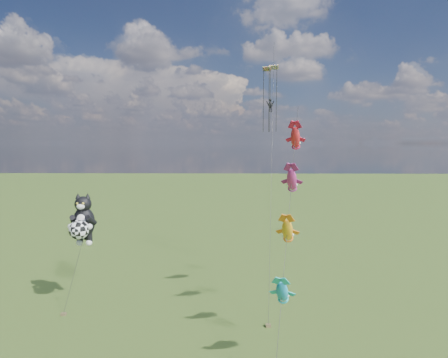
{
  "coord_description": "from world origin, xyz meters",
  "views": [
    {
      "loc": [
        11.43,
        -25.58,
        14.07
      ],
      "look_at": [
        10.76,
        11.14,
        10.57
      ],
      "focal_mm": 30.0,
      "sensor_mm": 36.0,
      "label": 1
    }
  ],
  "objects": [
    {
      "name": "ground",
      "position": [
        0.0,
        0.0,
        0.0
      ],
      "size": [
        300.0,
        300.0,
        0.0
      ],
      "primitive_type": "plane",
      "color": "#213C0F"
    },
    {
      "name": "fish_windsock_rig",
      "position": [
        15.67,
        1.08,
        9.69
      ],
      "size": [
        4.01,
        15.52,
        17.3
      ],
      "rotation": [
        0.0,
        0.0,
        0.08
      ],
      "color": "brown",
      "rests_on": "ground"
    },
    {
      "name": "cat_kite_rig",
      "position": [
        -1.48,
        6.18,
        7.32
      ],
      "size": [
        2.21,
        4.03,
        9.78
      ],
      "rotation": [
        0.0,
        0.0,
        -0.27
      ],
      "color": "brown",
      "rests_on": "ground"
    },
    {
      "name": "parafoil_rig",
      "position": [
        15.82,
        16.63,
        18.62
      ],
      "size": [
        2.84,
        17.45,
        25.77
      ],
      "rotation": [
        0.0,
        0.0,
        -0.03
      ],
      "color": "brown",
      "rests_on": "ground"
    }
  ]
}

